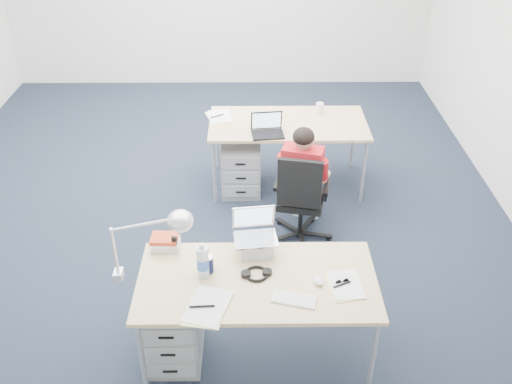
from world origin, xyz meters
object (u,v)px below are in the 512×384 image
desk_far (288,126)px  book_stack (165,242)px  bear_figurine (205,256)px  wireless_keyboard (294,299)px  water_bottle (203,260)px  desk_near (257,285)px  can_koozie (208,264)px  computer_mouse (319,281)px  headphones (257,273)px  dark_laptop (268,125)px  seated_person (304,178)px  sunglasses (342,282)px  silver_laptop (256,234)px  cordless_phone (175,244)px  desk_lamp (140,245)px  drawer_pedestal_near (173,327)px  drawer_pedestal_far (241,166)px  office_chair (300,215)px  far_cup (320,108)px

desk_far → book_stack: book_stack is taller
bear_figurine → book_stack: size_ratio=0.68×
wireless_keyboard → water_bottle: size_ratio=1.07×
desk_near → can_koozie: size_ratio=12.46×
computer_mouse → headphones: 0.42m
headphones → dark_laptop: 2.05m
seated_person → can_koozie: seated_person is taller
sunglasses → headphones: bearing=155.5°
silver_laptop → cordless_phone: silver_laptop is taller
desk_near → desk_lamp: (-0.75, 0.01, 0.33)m
drawer_pedestal_near → desk_lamp: bearing=-179.4°
headphones → can_koozie: can_koozie is taller
drawer_pedestal_far → seated_person: bearing=-50.8°
drawer_pedestal_near → wireless_keyboard: size_ratio=1.95×
wireless_keyboard → desk_lamp: bearing=-176.6°
office_chair → cordless_phone: (-0.99, -1.10, 0.53)m
dark_laptop → desk_lamp: bearing=-119.1°
water_bottle → desk_lamp: size_ratio=0.47×
drawer_pedestal_near → water_bottle: water_bottle is taller
silver_laptop → drawer_pedestal_near: bearing=-162.0°
desk_far → water_bottle: bearing=-106.7°
silver_laptop → water_bottle: 0.43m
can_koozie → sunglasses: bearing=-8.2°
drawer_pedestal_near → bear_figurine: 0.60m
drawer_pedestal_near → wireless_keyboard: 0.98m
office_chair → dark_laptop: (-0.28, 0.69, 0.58)m
desk_far → computer_mouse: size_ratio=16.67×
silver_laptop → headphones: silver_laptop is taller
desk_lamp → desk_near: bearing=-21.3°
office_chair → sunglasses: (0.15, -1.44, 0.48)m
office_chair → seated_person: bearing=89.3°
silver_laptop → book_stack: (-0.64, 0.06, -0.11)m
can_koozie → far_cup: 2.70m
book_stack → dark_laptop: (0.78, 1.74, 0.07)m
can_koozie → cordless_phone: 0.33m
computer_mouse → office_chair: bearing=78.6°
desk_far → water_bottle: size_ratio=6.07×
drawer_pedestal_near → far_cup: bearing=63.6°
drawer_pedestal_far → wireless_keyboard: 2.55m
wireless_keyboard → headphones: (-0.24, 0.24, 0.01)m
headphones → bear_figurine: size_ratio=1.52×
desk_far → dark_laptop: size_ratio=5.20×
desk_near → can_koozie: (-0.33, 0.09, 0.11)m
desk_far → wireless_keyboard: bearing=-92.4°
headphones → cordless_phone: size_ratio=1.63×
desk_near → silver_laptop: 0.35m
office_chair → can_koozie: office_chair is taller
seated_person → can_koozie: size_ratio=8.76×
dark_laptop → office_chair: bearing=-73.9°
silver_laptop → can_koozie: 0.39m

